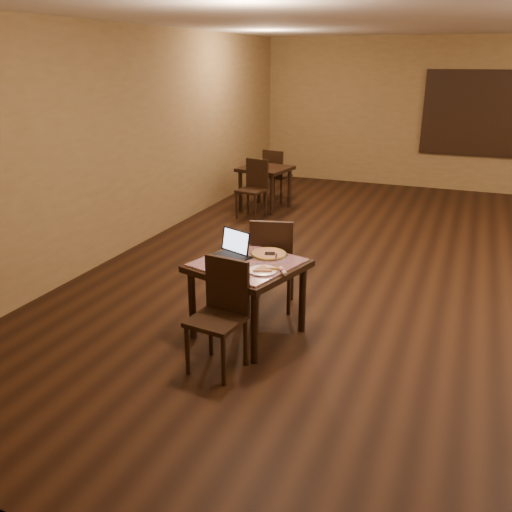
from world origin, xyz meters
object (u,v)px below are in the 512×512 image
at_px(chair_main_near, 221,308).
at_px(other_table_b_chair_near, 254,185).
at_px(pizza_pan, 269,255).
at_px(other_table_b, 265,174).
at_px(chair_main_far, 272,259).
at_px(other_table_b_chair_far, 275,173).
at_px(tiled_table, 248,272).
at_px(laptop, 233,249).

height_order(chair_main_near, other_table_b_chair_near, chair_main_near).
relative_size(pizza_pan, other_table_b, 0.41).
relative_size(chair_main_far, pizza_pan, 2.74).
distance_m(chair_main_far, pizza_pan, 0.43).
distance_m(chair_main_near, other_table_b_chair_far, 5.91).
height_order(chair_main_far, pizza_pan, chair_main_far).
relative_size(other_table_b, other_table_b_chair_near, 0.95).
bearing_deg(other_table_b, other_table_b_chair_near, -79.14).
bearing_deg(other_table_b, tiled_table, -61.49).
distance_m(tiled_table, chair_main_near, 0.62).
bearing_deg(other_table_b_chair_near, other_table_b_chair_far, 100.86).
bearing_deg(laptop, other_table_b, 128.21).
xyz_separation_m(laptop, other_table_b_chair_near, (-1.35, 3.84, -0.28)).
relative_size(laptop, other_table_b, 0.45).
relative_size(chair_main_near, laptop, 2.33).
height_order(chair_main_far, other_table_b_chair_near, chair_main_far).
height_order(other_table_b, other_table_b_chair_near, other_table_b_chair_near).
bearing_deg(other_table_b_chair_far, tiled_table, 116.65).
distance_m(tiled_table, chair_main_far, 0.62).
relative_size(other_table_b, other_table_b_chair_far, 0.95).
xyz_separation_m(tiled_table, other_table_b, (-1.56, 4.51, -0.03)).
relative_size(chair_main_far, other_table_b_chair_far, 1.05).
bearing_deg(other_table_b_chair_near, chair_main_near, -61.71).
bearing_deg(chair_main_far, other_table_b, -81.66).
bearing_deg(laptop, other_table_b_chair_far, 126.49).
height_order(laptop, other_table_b_chair_far, laptop).
height_order(tiled_table, pizza_pan, pizza_pan).
xyz_separation_m(laptop, pizza_pan, (0.32, 0.13, -0.06)).
distance_m(chair_main_far, other_table_b, 4.21).
bearing_deg(tiled_table, other_table_b, 125.07).
bearing_deg(other_table_b, laptop, -63.41).
height_order(tiled_table, other_table_b_chair_far, other_table_b_chair_far).
height_order(tiled_table, other_table_b, tiled_table).
height_order(chair_main_near, pizza_pan, chair_main_near).
bearing_deg(laptop, chair_main_near, -52.70).
relative_size(tiled_table, laptop, 2.71).
distance_m(laptop, other_table_b, 4.62).
xyz_separation_m(chair_main_far, other_table_b_chair_far, (-1.60, 4.47, -0.03)).
distance_m(tiled_table, pizza_pan, 0.29).
xyz_separation_m(pizza_pan, other_table_b, (-1.68, 4.27, -0.14)).
relative_size(laptop, pizza_pan, 1.12).
relative_size(tiled_table, pizza_pan, 3.03).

